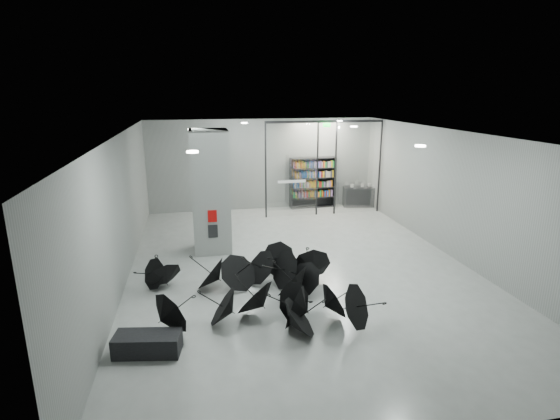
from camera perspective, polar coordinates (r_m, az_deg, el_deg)
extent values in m
plane|color=gray|center=(13.35, 2.55, -7.42)|extent=(14.00, 14.00, 0.00)
cube|color=slate|center=(12.37, 2.77, 9.94)|extent=(10.00, 14.00, 0.02)
cube|color=slate|center=(19.43, -2.32, 5.96)|extent=(10.00, 0.02, 4.00)
cube|color=slate|center=(6.58, 17.89, -14.12)|extent=(10.00, 0.02, 4.00)
cube|color=slate|center=(12.52, -20.17, -0.24)|extent=(0.02, 14.00, 4.00)
cube|color=slate|center=(14.71, 21.93, 1.81)|extent=(0.02, 14.00, 4.00)
cube|color=slate|center=(14.30, -9.08, 2.38)|extent=(1.20, 1.20, 4.00)
cube|color=#A50A07|center=(13.86, -8.85, -0.80)|extent=(0.28, 0.04, 0.38)
cube|color=black|center=(14.01, -8.77, -2.76)|extent=(0.30, 0.03, 0.42)
cube|color=#0CE533|center=(18.11, 6.14, 11.00)|extent=(0.30, 0.06, 0.15)
cube|color=silver|center=(18.17, 1.56, 5.31)|extent=(2.20, 0.02, 3.95)
cube|color=silver|center=(19.02, 10.15, 5.52)|extent=(2.00, 0.02, 3.95)
cube|color=black|center=(17.96, -1.88, 5.19)|extent=(0.06, 0.06, 4.00)
cube|color=black|center=(18.44, 4.91, 5.41)|extent=(0.06, 0.06, 4.00)
cube|color=black|center=(18.68, 7.27, 5.47)|extent=(0.06, 0.06, 4.00)
cube|color=black|center=(19.40, 12.91, 5.57)|extent=(0.06, 0.06, 4.00)
cube|color=black|center=(18.30, 5.97, 11.46)|extent=(5.00, 0.08, 0.10)
cube|color=black|center=(9.60, -16.96, -16.41)|extent=(1.40, 0.78, 0.43)
cube|color=black|center=(20.40, 10.40, 1.73)|extent=(1.60, 0.89, 0.91)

